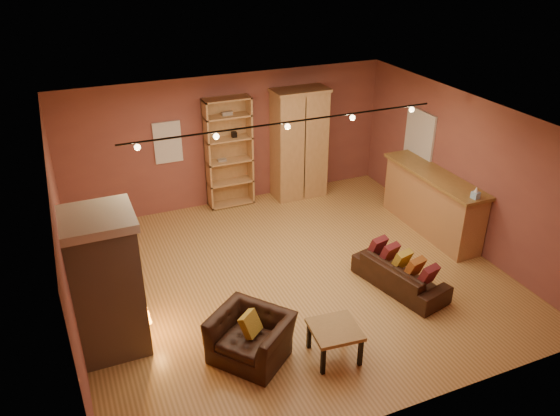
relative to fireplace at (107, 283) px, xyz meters
name	(u,v)px	position (x,y,z in m)	size (l,w,h in m)	color
floor	(291,276)	(3.04, 0.60, -1.06)	(7.00, 7.00, 0.00)	olive
ceiling	(293,121)	(3.04, 0.60, 1.74)	(7.00, 7.00, 0.00)	#562F1B
back_wall	(229,140)	(3.04, 3.85, 0.34)	(7.00, 0.02, 2.80)	brown
left_wall	(64,248)	(-0.46, 0.60, 0.34)	(0.02, 6.50, 2.80)	brown
right_wall	(465,171)	(6.54, 0.60, 0.34)	(0.02, 6.50, 2.80)	brown
fireplace	(107,283)	(0.00, 0.00, 0.00)	(1.01, 0.98, 2.12)	tan
back_window	(168,142)	(1.74, 3.83, 0.49)	(0.56, 0.04, 0.86)	silver
bookcase	(228,151)	(2.96, 3.73, 0.15)	(0.97, 0.38, 2.37)	tan
armoire	(299,144)	(4.52, 3.54, 0.16)	(1.19, 0.68, 2.43)	tan
bar_counter	(432,202)	(6.24, 1.03, -0.44)	(0.67, 2.56, 1.22)	tan
tissue_box	(476,194)	(6.19, -0.12, 0.25)	(0.13, 0.13, 0.21)	#97CBF1
right_window	(420,135)	(6.51, 2.00, 0.59)	(0.05, 0.90, 1.00)	silver
loveseat	(401,270)	(4.58, -0.41, -0.71)	(0.86, 1.74, 0.72)	black
armchair	(251,330)	(1.71, -1.00, -0.61)	(1.16, 1.22, 0.90)	black
coffee_table	(335,332)	(2.78, -1.46, -0.64)	(0.72, 0.72, 0.50)	olive
track_rail	(288,124)	(3.04, 0.80, 1.63)	(5.20, 0.09, 0.13)	black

